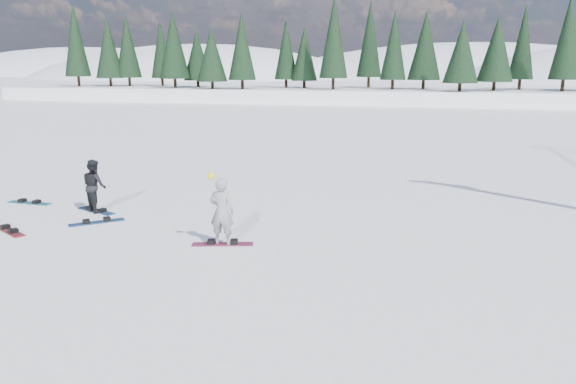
% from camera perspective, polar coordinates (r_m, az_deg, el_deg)
% --- Properties ---
extents(ground, '(420.00, 420.00, 0.00)m').
position_cam_1_polar(ground, '(15.43, -14.87, -3.93)').
color(ground, white).
rests_on(ground, ground).
extents(alpine_backdrop, '(412.50, 227.00, 53.20)m').
position_cam_1_polar(alpine_backdrop, '(203.78, 8.62, 7.54)').
color(alpine_backdrop, white).
rests_on(alpine_backdrop, ground).
extents(snowboarder_woman, '(0.62, 0.42, 1.83)m').
position_cam_1_polar(snowboarder_woman, '(13.72, -6.76, -1.95)').
color(snowboarder_woman, '#97989C').
rests_on(snowboarder_woman, ground).
extents(snowboarder_man, '(0.98, 0.93, 1.59)m').
position_cam_1_polar(snowboarder_man, '(17.75, -19.07, 0.61)').
color(snowboarder_man, black).
rests_on(snowboarder_man, ground).
extents(snowboard_woman, '(1.52, 0.67, 0.03)m').
position_cam_1_polar(snowboard_woman, '(13.96, -6.65, -5.29)').
color(snowboard_woman, '#972149').
rests_on(snowboard_woman, ground).
extents(snowboard_man, '(1.50, 0.82, 0.03)m').
position_cam_1_polar(snowboard_man, '(17.92, -18.89, -1.83)').
color(snowboard_man, navy).
rests_on(snowboard_man, ground).
extents(snowboard_loose_c, '(1.51, 0.36, 0.03)m').
position_cam_1_polar(snowboard_loose_c, '(19.73, -24.77, -1.02)').
color(snowboard_loose_c, teal).
rests_on(snowboard_loose_c, ground).
extents(snowboard_loose_b, '(1.44, 1.00, 0.03)m').
position_cam_1_polar(snowboard_loose_b, '(16.67, -26.45, -3.57)').
color(snowboard_loose_b, maroon).
rests_on(snowboard_loose_b, ground).
extents(snowboard_loose_a, '(1.31, 1.20, 0.03)m').
position_cam_1_polar(snowboard_loose_a, '(16.63, -18.85, -2.94)').
color(snowboard_loose_a, navy).
rests_on(snowboard_loose_a, ground).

